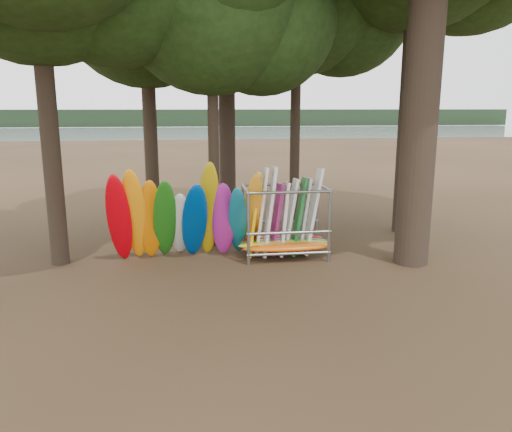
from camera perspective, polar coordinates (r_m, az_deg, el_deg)
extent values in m
plane|color=#47331E|center=(13.95, 1.10, -6.93)|extent=(120.00, 120.00, 0.00)
plane|color=gray|center=(73.18, -6.33, 8.68)|extent=(160.00, 160.00, 0.00)
cube|color=black|center=(123.05, -7.06, 11.06)|extent=(160.00, 4.00, 4.00)
cylinder|color=black|center=(15.57, -22.99, 14.21)|extent=(0.53, 0.53, 10.74)
cylinder|color=black|center=(19.30, -12.16, 13.12)|extent=(0.51, 0.51, 9.91)
cylinder|color=black|center=(20.44, -3.39, 15.87)|extent=(0.65, 0.65, 11.73)
cylinder|color=black|center=(20.23, 4.57, 14.68)|extent=(0.39, 0.39, 10.88)
cylinder|color=black|center=(16.55, -4.95, 12.51)|extent=(0.36, 0.36, 9.33)
cylinder|color=black|center=(19.26, 17.10, 18.25)|extent=(0.44, 0.44, 13.52)
cylinder|color=black|center=(15.42, 19.07, 21.89)|extent=(1.01, 1.01, 14.66)
ellipsoid|color=#C7000A|center=(15.19, -15.37, -0.30)|extent=(0.77, 1.42, 2.91)
ellipsoid|color=orange|center=(15.26, -13.69, 0.10)|extent=(0.76, 1.51, 3.03)
ellipsoid|color=orange|center=(15.37, -11.98, -0.43)|extent=(0.83, 1.17, 2.64)
ellipsoid|color=#1B6D16|center=(15.14, -10.37, -0.43)|extent=(0.86, 1.95, 2.75)
ellipsoid|color=silver|center=(15.45, -8.67, -0.96)|extent=(0.77, 1.73, 2.33)
ellipsoid|color=#00398F|center=(15.16, -7.03, -0.59)|extent=(0.95, 1.78, 2.63)
ellipsoid|color=#A9890B|center=(15.31, -5.42, 0.72)|extent=(0.76, 1.43, 3.17)
ellipsoid|color=#A21F85|center=(15.42, -3.77, -0.40)|extent=(0.79, 1.08, 2.51)
ellipsoid|color=#106B86|center=(15.37, -2.10, -0.56)|extent=(0.79, 1.91, 2.53)
ellipsoid|color=orange|center=(15.48, -0.52, 0.27)|extent=(0.75, 1.83, 2.88)
ellipsoid|color=#D9560C|center=(15.24, 3.60, -3.61)|extent=(2.76, 0.55, 0.24)
ellipsoid|color=gold|center=(15.58, 3.34, -3.26)|extent=(2.96, 0.55, 0.24)
ellipsoid|color=#1B792C|center=(15.84, 3.14, -2.99)|extent=(2.85, 0.55, 0.24)
ellipsoid|color=red|center=(16.17, 2.91, -2.66)|extent=(2.76, 0.55, 0.24)
cube|color=#FFBA0D|center=(15.50, -0.20, 0.11)|extent=(0.46, 0.76, 2.67)
cube|color=white|center=(15.67, 0.56, 0.49)|extent=(0.49, 0.78, 2.79)
cube|color=silver|center=(15.47, 1.54, 0.42)|extent=(0.48, 0.79, 2.84)
cube|color=#921867|center=(15.71, 2.28, -0.42)|extent=(0.46, 0.78, 2.29)
cube|color=white|center=(15.60, 3.22, -0.44)|extent=(0.37, 0.75, 2.35)
cube|color=white|center=(15.85, 3.89, -0.06)|extent=(0.51, 0.76, 2.43)
cube|color=#166628|center=(15.69, 4.87, -0.07)|extent=(0.53, 0.76, 2.50)
cube|color=silver|center=(15.97, 5.50, 0.00)|extent=(0.48, 0.75, 2.43)
cube|color=white|center=(15.80, 6.50, 0.51)|extent=(0.61, 0.78, 2.77)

